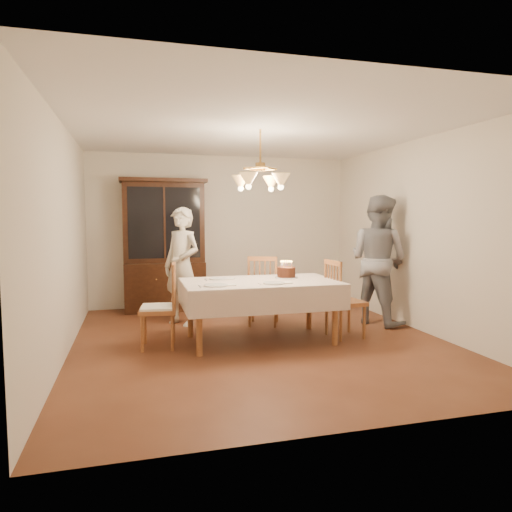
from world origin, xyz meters
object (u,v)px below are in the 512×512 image
object	(u,v)px
birthday_cake	(286,273)
china_hutch	(164,247)
dining_table	(260,287)
chair_far_side	(264,294)
elderly_woman	(182,266)

from	to	relation	value
birthday_cake	china_hutch	bearing A→B (deg)	124.02
dining_table	chair_far_side	xyz separation A→B (m)	(0.28, 0.81, -0.24)
elderly_woman	birthday_cake	distance (m)	1.58
chair_far_side	china_hutch	bearing A→B (deg)	131.85
dining_table	chair_far_side	size ratio (longest dim) A/B	1.90
chair_far_side	elderly_woman	distance (m)	1.24
birthday_cake	dining_table	bearing A→B (deg)	-157.78
elderly_woman	birthday_cake	bearing A→B (deg)	11.40
china_hutch	elderly_woman	world-z (taller)	china_hutch
dining_table	elderly_woman	size ratio (longest dim) A/B	1.13
chair_far_side	birthday_cake	distance (m)	0.76
china_hutch	dining_table	bearing A→B (deg)	-65.71
dining_table	chair_far_side	world-z (taller)	chair_far_side
china_hutch	birthday_cake	distance (m)	2.53
dining_table	birthday_cake	distance (m)	0.45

